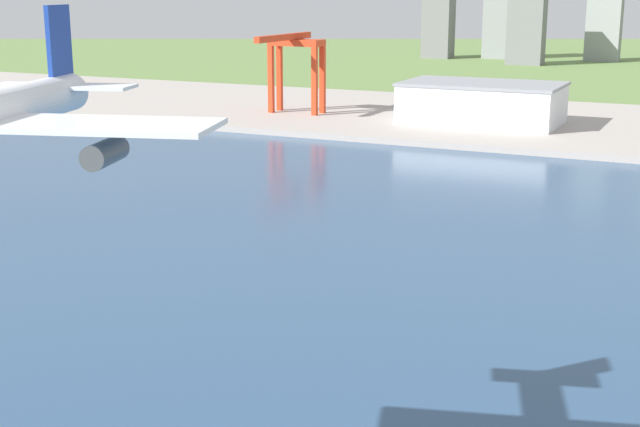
# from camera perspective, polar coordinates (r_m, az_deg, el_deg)

# --- Properties ---
(ground_plane) EXTENTS (2400.00, 2400.00, 0.00)m
(ground_plane) POSITION_cam_1_polar(r_m,az_deg,el_deg) (200.83, 6.20, -2.04)
(ground_plane) COLOR olive
(water_bay) EXTENTS (840.00, 360.00, 0.15)m
(water_bay) POSITION_cam_1_polar(r_m,az_deg,el_deg) (148.38, -1.53, -7.92)
(water_bay) COLOR #2D4C70
(water_bay) RESTS_ON ground
(industrial_pier) EXTENTS (840.00, 140.00, 2.50)m
(industrial_pier) POSITION_cam_1_polar(r_m,az_deg,el_deg) (381.66, 15.69, 5.46)
(industrial_pier) COLOR #A99F97
(industrial_pier) RESTS_ON ground
(port_crane_red) EXTENTS (23.51, 46.90, 34.53)m
(port_crane_red) POSITION_cam_1_polar(r_m,az_deg,el_deg) (390.38, -1.67, 10.07)
(port_crane_red) COLOR red
(port_crane_red) RESTS_ON industrial_pier
(warehouse_main) EXTENTS (62.97, 38.54, 16.45)m
(warehouse_main) POSITION_cam_1_polar(r_m,az_deg,el_deg) (369.53, 10.30, 6.98)
(warehouse_main) COLOR white
(warehouse_main) RESTS_ON industrial_pier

